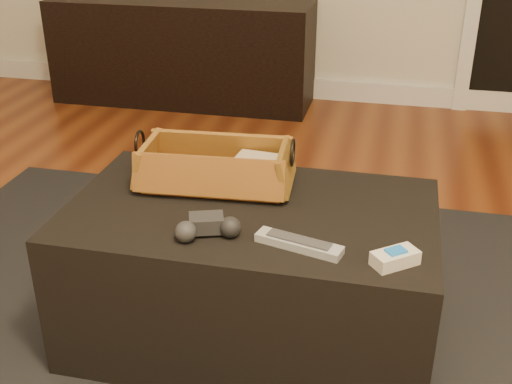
% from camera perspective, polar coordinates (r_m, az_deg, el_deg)
% --- Properties ---
extents(baseboard, '(5.00, 0.04, 0.12)m').
position_cam_1_polar(baseboard, '(4.03, 5.44, 9.10)').
color(baseboard, white).
rests_on(baseboard, floor).
extents(media_cabinet, '(1.53, 0.45, 0.60)m').
position_cam_1_polar(media_cabinet, '(3.93, -6.54, 12.27)').
color(media_cabinet, black).
rests_on(media_cabinet, floor).
extents(area_rug, '(2.60, 2.00, 0.01)m').
position_cam_1_polar(area_rug, '(1.94, -0.80, -13.33)').
color(area_rug, black).
rests_on(area_rug, floor).
extents(ottoman, '(1.00, 0.60, 0.42)m').
position_cam_1_polar(ottoman, '(1.85, -0.47, -7.20)').
color(ottoman, black).
rests_on(ottoman, area_rug).
extents(tv_remote, '(0.24, 0.09, 0.02)m').
position_cam_1_polar(tv_remote, '(1.85, -4.38, 1.24)').
color(tv_remote, black).
rests_on(tv_remote, wicker_basket).
extents(cloth_bundle, '(0.13, 0.10, 0.07)m').
position_cam_1_polar(cloth_bundle, '(1.86, 0.14, 2.21)').
color(cloth_bundle, '#C9B38B').
rests_on(cloth_bundle, wicker_basket).
extents(wicker_basket, '(0.46, 0.27, 0.16)m').
position_cam_1_polar(wicker_basket, '(1.85, -3.62, 2.11)').
color(wicker_basket, '#AF5B27').
rests_on(wicker_basket, ottoman).
extents(game_controller, '(0.17, 0.13, 0.05)m').
position_cam_1_polar(game_controller, '(1.60, -4.34, -3.12)').
color(game_controller, '#252426').
rests_on(game_controller, ottoman).
extents(silver_remote, '(0.22, 0.10, 0.03)m').
position_cam_1_polar(silver_remote, '(1.56, 3.83, -4.59)').
color(silver_remote, '#B1B3BA').
rests_on(silver_remote, ottoman).
extents(cream_gadget, '(0.12, 0.11, 0.04)m').
position_cam_1_polar(cream_gadget, '(1.52, 12.26, -5.74)').
color(cream_gadget, beige).
rests_on(cream_gadget, ottoman).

